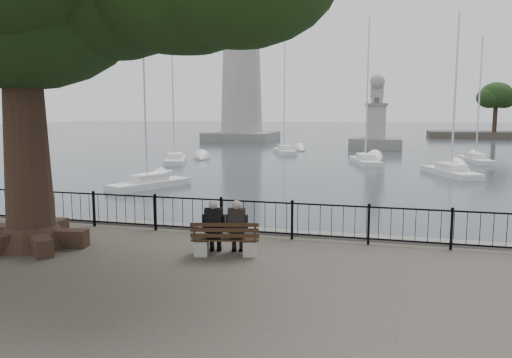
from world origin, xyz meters
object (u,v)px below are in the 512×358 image
(lighthouse, at_px, (241,55))
(bench, at_px, (225,243))
(person_left, at_px, (214,229))
(lion_monument, at_px, (376,131))
(person_right, at_px, (237,229))

(lighthouse, bearing_deg, bench, -73.88)
(person_left, relative_size, lion_monument, 0.15)
(lighthouse, relative_size, lion_monument, 3.44)
(person_left, xyz_separation_m, lighthouse, (-17.46, 61.38, 11.04))
(bench, distance_m, person_right, 0.43)
(person_left, bearing_deg, lion_monument, 87.05)
(bench, height_order, lion_monument, lion_monument)
(bench, xyz_separation_m, lighthouse, (-17.75, 61.40, 11.36))
(person_right, relative_size, lion_monument, 0.15)
(person_right, distance_m, lion_monument, 49.23)
(person_right, xyz_separation_m, lion_monument, (2.01, 49.18, 0.57))
(person_left, bearing_deg, lighthouse, 105.88)
(lighthouse, bearing_deg, lion_monument, -31.10)
(bench, bearing_deg, lion_monument, 87.39)
(bench, xyz_separation_m, person_left, (-0.29, 0.03, 0.32))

